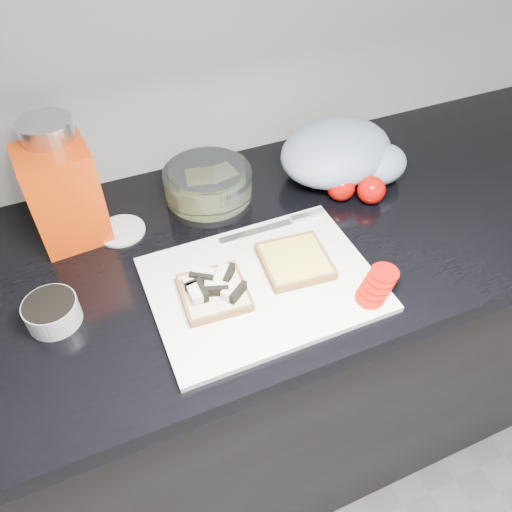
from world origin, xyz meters
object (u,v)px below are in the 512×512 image
(cutting_board, at_px, (263,284))
(bread_bag, at_px, (64,196))
(glass_bowl, at_px, (208,186))
(steel_canister, at_px, (61,175))

(cutting_board, bearing_deg, bread_bag, 136.24)
(glass_bowl, xyz_separation_m, steel_canister, (-0.28, 0.04, 0.08))
(steel_canister, bearing_deg, cutting_board, -48.38)
(cutting_board, xyz_separation_m, glass_bowl, (-0.01, 0.27, 0.03))
(bread_bag, relative_size, steel_canister, 0.85)
(cutting_board, distance_m, bread_bag, 0.41)
(glass_bowl, relative_size, steel_canister, 0.80)
(glass_bowl, height_order, bread_bag, bread_bag)
(glass_bowl, bearing_deg, bread_bag, 179.57)
(glass_bowl, relative_size, bread_bag, 0.94)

